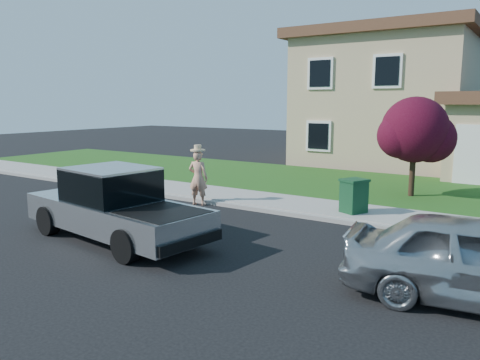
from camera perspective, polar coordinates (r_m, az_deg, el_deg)
name	(u,v)px	position (r m, az deg, el deg)	size (l,w,h in m)	color
ground	(194,233)	(11.86, -5.59, -6.41)	(80.00, 80.00, 0.00)	black
curb	(284,213)	(13.66, 5.39, -4.02)	(40.00, 0.20, 0.12)	gray
sidewalk	(301,206)	(14.62, 7.42, -3.11)	(40.00, 2.00, 0.15)	gray
lawn	(352,185)	(18.70, 13.48, -0.61)	(40.00, 7.00, 0.10)	#174313
house	(414,104)	(25.91, 20.46, 8.72)	(14.00, 11.30, 6.85)	tan
pickup_truck	(115,207)	(11.42, -15.03, -3.15)	(5.44, 2.42, 1.73)	black
woman	(198,177)	(14.82, -5.12, 0.39)	(0.72, 0.56, 1.92)	#E7A27F
ornamental_tree	(416,133)	(16.65, 20.64, 5.39)	(2.43, 2.19, 3.33)	black
trash_bin	(354,196)	(13.58, 13.71, -1.85)	(0.81, 0.86, 0.96)	#0F391E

